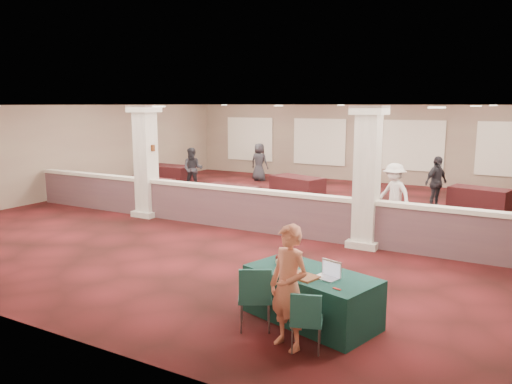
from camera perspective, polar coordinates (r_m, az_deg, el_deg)
The scene contains 32 objects.
ground at distance 14.26m, azimuth 2.48°, elevation -3.08°, with size 16.00×16.00×0.00m, color #4D1316.
wall_back at distance 21.40m, azimuth 12.28°, elevation 5.44°, with size 16.00×0.04×3.20m, color #7D6356.
wall_front at distance 7.82m, azimuth -25.00°, elevation -2.99°, with size 16.00×0.04×3.20m, color #7D6356.
wall_left at distance 18.96m, azimuth -19.67°, elevation 4.52°, with size 0.04×16.00×3.20m, color #7D6356.
ceiling at distance 13.89m, azimuth 2.58°, elevation 9.89°, with size 16.00×16.00×0.02m, color white.
partition_wall at distance 12.84m, azimuth -0.53°, elevation -1.94°, with size 15.60×0.28×1.10m.
column_left at distance 14.71m, azimuth -12.47°, elevation 3.57°, with size 0.72×0.72×3.20m.
column_right at distance 11.49m, azimuth 12.57°, elevation 1.81°, with size 0.72×0.72×3.20m.
sconce_left at distance 14.86m, azimuth -13.34°, elevation 5.01°, with size 0.12×0.12×0.18m.
sconce_right at distance 14.49m, azimuth -11.70°, elevation 4.95°, with size 0.12×0.12×0.18m.
near_table at distance 7.70m, azimuth 6.34°, elevation -11.79°, with size 1.97×0.98×0.76m, color #0D322F.
conf_chair_main at distance 6.75m, azimuth 5.77°, elevation -13.96°, with size 0.53×0.53×0.84m.
conf_chair_side at distance 7.28m, azimuth -0.10°, elevation -11.45°, with size 0.66×0.66×0.96m.
woman at distance 6.72m, azimuth 3.77°, elevation -10.80°, with size 0.61×0.41×1.69m, color tan.
far_table_front_left at distance 17.30m, azimuth -12.43°, elevation 0.28°, with size 1.83×0.91×0.74m, color black.
far_table_front_center at distance 15.71m, azimuth -2.94°, elevation -0.53°, with size 1.74×0.87×0.71m, color black.
far_table_front_right at distance 13.06m, azimuth 24.29°, elevation -3.68°, with size 1.67×0.83×0.68m, color black.
far_table_back_left at distance 20.35m, azimuth -9.88°, elevation 1.89°, with size 1.97×0.98×0.80m, color black.
far_table_back_center at distance 17.38m, azimuth 4.73°, elevation 0.54°, with size 1.84×0.92×0.75m, color black.
far_table_back_right at distance 16.81m, azimuth 24.15°, elevation -0.73°, with size 1.71×0.86×0.69m, color black.
attendee_a at distance 19.04m, azimuth -7.23°, elevation 2.63°, with size 0.77×0.43×1.61m, color black.
attendee_b at distance 14.06m, azimuth 15.48°, elevation -0.18°, with size 1.06×0.49×1.66m, color white.
attendee_c at distance 16.42m, azimuth 19.89°, elevation 1.00°, with size 0.97×0.46×1.65m, color black.
attendee_d at distance 21.20m, azimuth 0.38°, elevation 3.44°, with size 0.79×0.42×1.59m, color black.
laptop_base at distance 7.35m, azimuth 8.05°, elevation -9.69°, with size 0.34×0.24×0.02m, color silver.
laptop_screen at distance 7.40m, azimuth 8.64°, elevation -8.56°, with size 0.34×0.01×0.23m, color silver.
screen_glow at distance 7.40m, azimuth 8.60°, elevation -8.69°, with size 0.31×0.00×0.20m, color silver.
knitting at distance 7.35m, azimuth 5.42°, elevation -9.59°, with size 0.41×0.31×0.03m, color #AE541B.
yarn_cream at distance 7.83m, azimuth 2.65°, elevation -7.98°, with size 0.11×0.11×0.11m, color beige.
yarn_red at distance 8.04m, azimuth 2.59°, elevation -7.53°, with size 0.10×0.10×0.10m, color maroon.
yarn_grey at distance 7.93m, azimuth 4.34°, elevation -7.79°, with size 0.11×0.11×0.11m, color #55555A.
scissors at distance 6.97m, azimuth 9.24°, elevation -10.87°, with size 0.12×0.03×0.01m, color red.
Camera 1 is at (6.25, -12.40, 3.24)m, focal length 35.00 mm.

